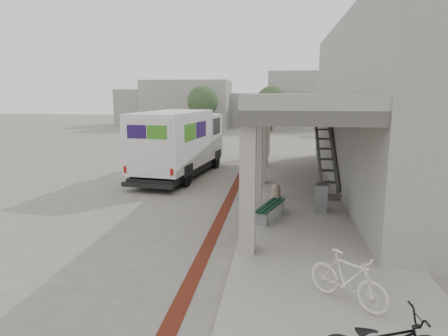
# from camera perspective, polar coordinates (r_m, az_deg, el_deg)

# --- Properties ---
(ground) EXTENTS (120.00, 120.00, 0.00)m
(ground) POSITION_cam_1_polar(r_m,az_deg,el_deg) (13.87, -4.28, -6.38)
(ground) COLOR #686359
(ground) RESTS_ON ground
(bike_lane_stripe) EXTENTS (0.35, 40.00, 0.01)m
(bike_lane_stripe) POSITION_cam_1_polar(r_m,az_deg,el_deg) (15.61, 0.86, -4.39)
(bike_lane_stripe) COLOR #511B10
(bike_lane_stripe) RESTS_ON ground
(sidewalk) EXTENTS (4.40, 28.00, 0.12)m
(sidewalk) POSITION_cam_1_polar(r_m,az_deg,el_deg) (13.62, 12.53, -6.68)
(sidewalk) COLOR gray
(sidewalk) RESTS_ON ground
(transit_building) EXTENTS (7.60, 17.00, 7.00)m
(transit_building) POSITION_cam_1_polar(r_m,az_deg,el_deg) (17.93, 20.94, 7.87)
(transit_building) COLOR gray
(transit_building) RESTS_ON ground
(distant_backdrop) EXTENTS (28.00, 10.00, 6.50)m
(distant_backdrop) POSITION_cam_1_polar(r_m,az_deg,el_deg) (49.19, 1.19, 9.11)
(distant_backdrop) COLOR gray
(distant_backdrop) RESTS_ON ground
(tree_left) EXTENTS (3.20, 3.20, 4.80)m
(tree_left) POSITION_cam_1_polar(r_m,az_deg,el_deg) (41.71, -3.05, 9.47)
(tree_left) COLOR #38281C
(tree_left) RESTS_ON ground
(tree_mid) EXTENTS (3.20, 3.20, 4.80)m
(tree_mid) POSITION_cam_1_polar(r_m,az_deg,el_deg) (42.98, 6.79, 9.44)
(tree_mid) COLOR #38281C
(tree_mid) RESTS_ON ground
(tree_right) EXTENTS (3.20, 3.20, 4.80)m
(tree_right) POSITION_cam_1_polar(r_m,az_deg,el_deg) (42.58, 17.73, 9.01)
(tree_right) COLOR #38281C
(tree_right) RESTS_ON ground
(fedex_truck) EXTENTS (3.28, 7.78, 3.22)m
(fedex_truck) POSITION_cam_1_polar(r_m,az_deg,el_deg) (19.59, -6.35, 3.73)
(fedex_truck) COLOR black
(fedex_truck) RESTS_ON ground
(bench) EXTENTS (0.96, 1.91, 0.44)m
(bench) POSITION_cam_1_polar(r_m,az_deg,el_deg) (12.84, 6.56, -5.79)
(bench) COLOR gray
(bench) RESTS_ON sidewalk
(bollard_near) EXTENTS (0.39, 0.39, 0.58)m
(bollard_near) POSITION_cam_1_polar(r_m,az_deg,el_deg) (10.40, 3.42, -9.88)
(bollard_near) COLOR tan
(bollard_near) RESTS_ON sidewalk
(bollard_far) EXTENTS (0.35, 0.35, 0.53)m
(bollard_far) POSITION_cam_1_polar(r_m,az_deg,el_deg) (15.45, 7.43, -3.17)
(bollard_far) COLOR gray
(bollard_far) RESTS_ON sidewalk
(utility_cabinet) EXTENTS (0.47, 0.59, 0.92)m
(utility_cabinet) POSITION_cam_1_polar(r_m,az_deg,el_deg) (13.91, 13.71, -4.12)
(utility_cabinet) COLOR slate
(utility_cabinet) RESTS_ON sidewalk
(bicycle_cream) EXTENTS (1.57, 1.46, 1.01)m
(bicycle_cream) POSITION_cam_1_polar(r_m,az_deg,el_deg) (8.13, 17.27, -14.86)
(bicycle_cream) COLOR beige
(bicycle_cream) RESTS_ON sidewalk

